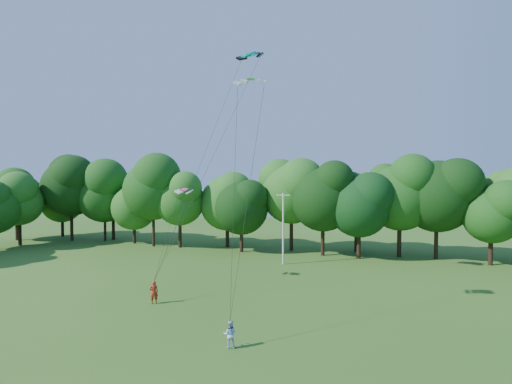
# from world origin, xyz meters

# --- Properties ---
(ground) EXTENTS (160.00, 160.00, 0.00)m
(ground) POSITION_xyz_m (0.00, 0.00, 0.00)
(ground) COLOR #325C19
(ground) RESTS_ON ground
(utility_pole) EXTENTS (1.65, 0.26, 8.24)m
(utility_pole) POSITION_xyz_m (-0.78, 27.59, 4.23)
(utility_pole) COLOR silver
(utility_pole) RESTS_ON ground
(kite_flyer_left) EXTENTS (0.80, 0.75, 1.83)m
(kite_flyer_left) POSITION_xyz_m (-7.59, 10.62, 0.92)
(kite_flyer_left) COLOR #B12916
(kite_flyer_left) RESTS_ON ground
(kite_flyer_right) EXTENTS (0.91, 0.78, 1.62)m
(kite_flyer_right) POSITION_xyz_m (1.05, 4.58, 0.81)
(kite_flyer_right) COLOR #B2D1F6
(kite_flyer_right) RESTS_ON ground
(kite_teal) EXTENTS (2.67, 1.64, 0.58)m
(kite_teal) POSITION_xyz_m (-1.96, 18.69, 21.65)
(kite_teal) COLOR #059B9D
(kite_teal) RESTS_ON ground
(kite_green) EXTENTS (2.49, 1.52, 0.42)m
(kite_green) POSITION_xyz_m (0.86, 9.48, 16.91)
(kite_green) COLOR green
(kite_green) RESTS_ON ground
(kite_pink) EXTENTS (1.69, 0.85, 0.27)m
(kite_pink) POSITION_xyz_m (-8.08, 17.07, 8.91)
(kite_pink) COLOR #E03E8B
(kite_pink) RESTS_ON ground
(tree_back_west) EXTENTS (8.74, 8.74, 12.71)m
(tree_back_west) POSITION_xyz_m (-31.06, 37.85, 7.94)
(tree_back_west) COLOR black
(tree_back_west) RESTS_ON ground
(tree_back_center) EXTENTS (8.23, 8.23, 11.97)m
(tree_back_center) POSITION_xyz_m (7.53, 33.39, 7.48)
(tree_back_center) COLOR black
(tree_back_center) RESTS_ON ground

